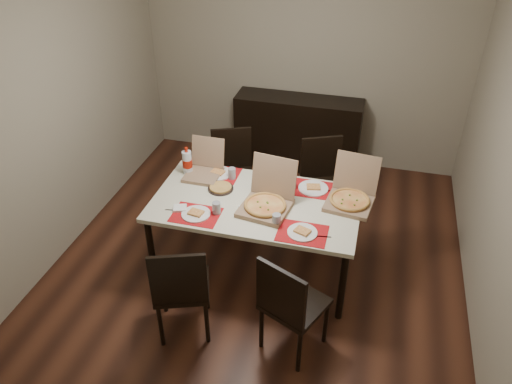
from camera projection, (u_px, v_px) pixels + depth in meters
The scene contains 19 objects.
ground at pixel (261, 255), 4.92m from camera, with size 3.80×4.00×0.02m, color #482416.
room_walls at pixel (275, 69), 4.29m from camera, with size 3.84×4.02×2.62m.
sideboard at pixel (297, 133), 6.09m from camera, with size 1.50×0.40×0.90m, color black.
dining_table at pixel (256, 208), 4.39m from camera, with size 1.80×1.00×0.75m.
chair_near_left at pixel (181, 287), 3.82m from camera, with size 0.54×0.54×0.93m.
chair_near_right at pixel (290, 304), 3.68m from camera, with size 0.56×0.56×0.93m.
chair_far_left at pixel (233, 169), 5.26m from camera, with size 0.55×0.55×0.93m.
chair_far_right at pixel (323, 179), 5.11m from camera, with size 0.55×0.55×0.93m.
setting_near_left at pixel (199, 212), 4.19m from camera, with size 0.48×0.30×0.11m.
setting_near_right at pixel (295, 229), 4.00m from camera, with size 0.49×0.30×0.11m.
setting_far_left at pixel (220, 173), 4.71m from camera, with size 0.47×0.30×0.11m.
setting_far_right at pixel (308, 187), 4.51m from camera, with size 0.45×0.30×0.11m.
napkin_loose at pixel (248, 207), 4.28m from camera, with size 0.12×0.11×0.02m, color white.
pizza_box_center at pixel (267, 202), 4.24m from camera, with size 0.46×0.50×0.40m.
pizza_box_right at pixel (351, 197), 4.31m from camera, with size 0.44×0.48×0.39m.
pizza_box_left at pixel (204, 169), 4.70m from camera, with size 0.32×0.36×0.32m.
faina_plate at pixel (221, 188), 4.51m from camera, with size 0.23×0.23×0.03m.
dip_bowl at pixel (272, 193), 4.44m from camera, with size 0.12×0.12×0.03m, color white.
soda_bottle at pixel (187, 162), 4.68m from camera, with size 0.09×0.09×0.28m.
Camera 1 is at (0.90, -3.62, 3.26)m, focal length 35.00 mm.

